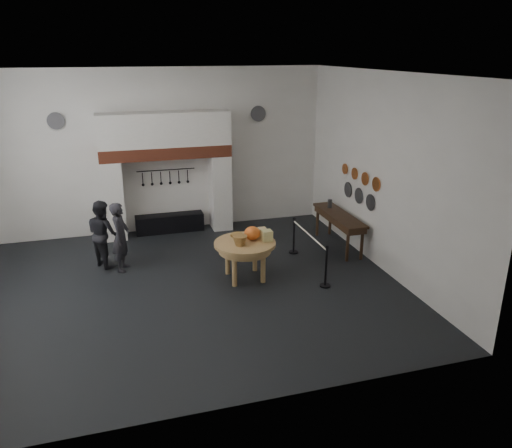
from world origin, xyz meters
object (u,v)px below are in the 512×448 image
object	(u,v)px
visitor_far	(103,233)
side_table	(339,215)
work_table	(245,244)
barrier_post_far	(294,236)
iron_range	(170,223)
visitor_near	(121,237)
barrier_post_near	(326,268)

from	to	relation	value
visitor_far	side_table	bearing A→B (deg)	-126.30
work_table	visitor_far	size ratio (longest dim) A/B	0.85
side_table	barrier_post_far	world-z (taller)	same
iron_range	work_table	distance (m)	3.84
visitor_near	side_table	bearing A→B (deg)	-74.96
side_table	barrier_post_far	bearing A→B (deg)	-177.06
visitor_near	barrier_post_near	size ratio (longest dim) A/B	1.83
iron_range	work_table	world-z (taller)	work_table
barrier_post_near	side_table	bearing A→B (deg)	58.50
visitor_far	barrier_post_near	xyz separation A→B (m)	(4.62, -2.57, -0.36)
visitor_near	barrier_post_far	size ratio (longest dim) A/B	1.83
work_table	visitor_far	bearing A→B (deg)	151.37
visitor_near	visitor_far	world-z (taller)	visitor_near
iron_range	visitor_near	bearing A→B (deg)	-120.93
side_table	barrier_post_far	xyz separation A→B (m)	(-1.27, -0.06, -0.42)
work_table	side_table	bearing A→B (deg)	22.08
visitor_far	barrier_post_near	distance (m)	5.30
barrier_post_far	barrier_post_near	bearing A→B (deg)	-90.00
side_table	work_table	bearing A→B (deg)	-157.92
barrier_post_near	visitor_near	bearing A→B (deg)	152.78
visitor_near	visitor_far	xyz separation A→B (m)	(-0.40, 0.40, -0.01)
work_table	visitor_near	bearing A→B (deg)	154.49
visitor_near	barrier_post_near	world-z (taller)	visitor_near
iron_range	visitor_far	bearing A→B (deg)	-133.02
visitor_far	work_table	bearing A→B (deg)	-150.00
barrier_post_far	visitor_near	bearing A→B (deg)	177.67
side_table	iron_range	bearing A→B (deg)	149.42
iron_range	barrier_post_near	size ratio (longest dim) A/B	2.11
barrier_post_near	work_table	bearing A→B (deg)	150.02
visitor_far	barrier_post_far	xyz separation A→B (m)	(4.62, -0.57, -0.36)
iron_range	barrier_post_far	size ratio (longest dim) A/B	2.11
iron_range	barrier_post_far	bearing A→B (deg)	-41.27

